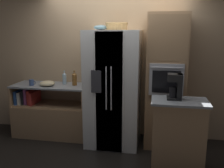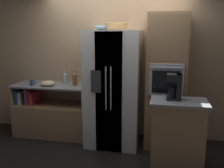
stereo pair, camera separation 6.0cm
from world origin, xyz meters
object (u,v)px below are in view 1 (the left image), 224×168
(refrigerator, at_px, (113,88))
(bottle_short, at_px, (64,78))
(coffee_maker, at_px, (176,86))
(mug, at_px, (32,82))
(mixing_bowl, at_px, (47,83))
(fruit_bowl, at_px, (101,27))
(wicker_basket, at_px, (117,26))
(wall_oven, at_px, (165,81))
(bottle_tall, at_px, (74,79))

(refrigerator, height_order, bottle_short, refrigerator)
(coffee_maker, bearing_deg, mug, 165.07)
(mug, relative_size, mixing_bowl, 0.46)
(mixing_bowl, bearing_deg, fruit_bowl, 1.32)
(wicker_basket, height_order, mixing_bowl, wicker_basket)
(mixing_bowl, bearing_deg, wall_oven, 2.28)
(bottle_short, distance_m, mug, 0.57)
(bottle_tall, bearing_deg, coffee_maker, -25.30)
(refrigerator, xyz_separation_m, bottle_short, (-0.92, 0.19, 0.11))
(mixing_bowl, bearing_deg, coffee_maker, -17.21)
(refrigerator, bearing_deg, bottle_tall, 168.96)
(bottle_short, bearing_deg, mug, -159.23)
(mixing_bowl, relative_size, coffee_maker, 0.76)
(wall_oven, bearing_deg, refrigerator, -174.10)
(mug, height_order, mixing_bowl, mug)
(wicker_basket, height_order, bottle_short, wicker_basket)
(refrigerator, distance_m, wicker_basket, 1.02)
(wall_oven, bearing_deg, mixing_bowl, -177.72)
(bottle_tall, height_order, bottle_short, bottle_tall)
(refrigerator, distance_m, fruit_bowl, 1.01)
(refrigerator, height_order, mug, refrigerator)
(coffee_maker, bearing_deg, bottle_short, 155.83)
(bottle_short, relative_size, mug, 2.09)
(fruit_bowl, bearing_deg, mixing_bowl, -178.68)
(wicker_basket, bearing_deg, bottle_short, 173.00)
(refrigerator, distance_m, coffee_maker, 1.18)
(wall_oven, xyz_separation_m, fruit_bowl, (-1.05, -0.06, 0.85))
(bottle_short, xyz_separation_m, mug, (-0.53, -0.20, -0.06))
(wicker_basket, distance_m, bottle_short, 1.33)
(coffee_maker, bearing_deg, fruit_bowl, 149.78)
(fruit_bowl, bearing_deg, coffee_maker, -30.22)
(wicker_basket, xyz_separation_m, mug, (-1.49, -0.08, -0.97))
(refrigerator, bearing_deg, bottle_short, 168.27)
(fruit_bowl, height_order, mug, fruit_bowl)
(bottle_tall, relative_size, mug, 2.21)
(bottle_tall, bearing_deg, mug, -168.49)
(bottle_tall, distance_m, mixing_bowl, 0.48)
(bottle_tall, height_order, mixing_bowl, bottle_tall)
(refrigerator, height_order, mixing_bowl, refrigerator)
(wicker_basket, height_order, bottle_tall, wicker_basket)
(mug, bearing_deg, bottle_tall, 11.51)
(bottle_short, bearing_deg, bottle_tall, -14.12)
(mug, bearing_deg, bottle_short, 20.77)
(fruit_bowl, relative_size, mixing_bowl, 0.87)
(wall_oven, bearing_deg, mug, -177.60)
(refrigerator, bearing_deg, mug, -179.64)
(bottle_short, bearing_deg, fruit_bowl, -12.92)
(bottle_tall, bearing_deg, bottle_short, 165.88)
(wicker_basket, relative_size, bottle_tall, 1.40)
(refrigerator, bearing_deg, coffee_maker, -34.28)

